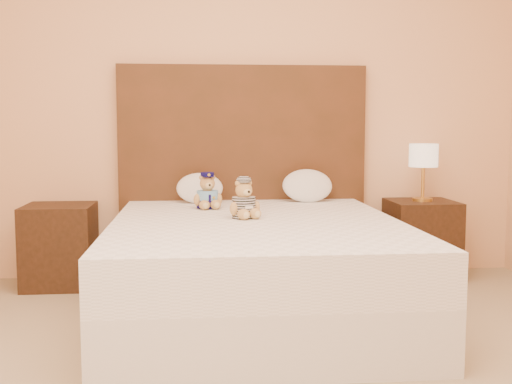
{
  "coord_description": "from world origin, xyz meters",
  "views": [
    {
      "loc": [
        -0.33,
        -2.34,
        1.08
      ],
      "look_at": [
        0.02,
        1.45,
        0.68
      ],
      "focal_mm": 45.0,
      "sensor_mm": 36.0,
      "label": 1
    }
  ],
  "objects_px": {
    "pillow_right": "(307,184)",
    "teddy_police": "(207,191)",
    "nightstand_right": "(421,239)",
    "lamp": "(423,158)",
    "pillow_left": "(200,187)",
    "teddy_prisoner": "(244,199)",
    "bed": "(256,268)",
    "nightstand_left": "(60,246)"
  },
  "relations": [
    {
      "from": "nightstand_left",
      "to": "nightstand_right",
      "type": "bearing_deg",
      "value": 0.0
    },
    {
      "from": "nightstand_right",
      "to": "lamp",
      "type": "distance_m",
      "value": 0.57
    },
    {
      "from": "nightstand_left",
      "to": "nightstand_right",
      "type": "distance_m",
      "value": 2.5
    },
    {
      "from": "teddy_police",
      "to": "teddy_prisoner",
      "type": "distance_m",
      "value": 0.49
    },
    {
      "from": "bed",
      "to": "teddy_police",
      "type": "xyz_separation_m",
      "value": [
        -0.26,
        0.53,
        0.39
      ]
    },
    {
      "from": "nightstand_right",
      "to": "pillow_right",
      "type": "relative_size",
      "value": 1.58
    },
    {
      "from": "nightstand_left",
      "to": "teddy_police",
      "type": "bearing_deg",
      "value": -15.36
    },
    {
      "from": "teddy_prisoner",
      "to": "bed",
      "type": "bearing_deg",
      "value": -77.58
    },
    {
      "from": "bed",
      "to": "teddy_police",
      "type": "bearing_deg",
      "value": 116.4
    },
    {
      "from": "nightstand_right",
      "to": "pillow_left",
      "type": "xyz_separation_m",
      "value": [
        -1.56,
        0.03,
        0.39
      ]
    },
    {
      "from": "bed",
      "to": "lamp",
      "type": "height_order",
      "value": "lamp"
    },
    {
      "from": "bed",
      "to": "teddy_prisoner",
      "type": "relative_size",
      "value": 8.93
    },
    {
      "from": "nightstand_left",
      "to": "lamp",
      "type": "height_order",
      "value": "lamp"
    },
    {
      "from": "nightstand_left",
      "to": "pillow_left",
      "type": "relative_size",
      "value": 1.74
    },
    {
      "from": "teddy_police",
      "to": "pillow_right",
      "type": "xyz_separation_m",
      "value": [
        0.7,
        0.3,
        0.01
      ]
    },
    {
      "from": "bed",
      "to": "lamp",
      "type": "relative_size",
      "value": 5.0
    },
    {
      "from": "pillow_left",
      "to": "pillow_right",
      "type": "bearing_deg",
      "value": 0.0
    },
    {
      "from": "teddy_prisoner",
      "to": "pillow_left",
      "type": "height_order",
      "value": "same"
    },
    {
      "from": "teddy_police",
      "to": "bed",
      "type": "bearing_deg",
      "value": -76.77
    },
    {
      "from": "teddy_prisoner",
      "to": "pillow_left",
      "type": "distance_m",
      "value": 0.79
    },
    {
      "from": "nightstand_left",
      "to": "nightstand_right",
      "type": "height_order",
      "value": "same"
    },
    {
      "from": "teddy_prisoner",
      "to": "pillow_right",
      "type": "height_order",
      "value": "pillow_right"
    },
    {
      "from": "teddy_prisoner",
      "to": "pillow_left",
      "type": "relative_size",
      "value": 0.71
    },
    {
      "from": "bed",
      "to": "nightstand_right",
      "type": "bearing_deg",
      "value": 32.62
    },
    {
      "from": "lamp",
      "to": "teddy_police",
      "type": "xyz_separation_m",
      "value": [
        -1.51,
        -0.27,
        -0.18
      ]
    },
    {
      "from": "nightstand_left",
      "to": "teddy_prisoner",
      "type": "xyz_separation_m",
      "value": [
        1.19,
        -0.72,
        0.39
      ]
    },
    {
      "from": "lamp",
      "to": "pillow_left",
      "type": "height_order",
      "value": "lamp"
    },
    {
      "from": "bed",
      "to": "nightstand_right",
      "type": "relative_size",
      "value": 3.64
    },
    {
      "from": "bed",
      "to": "pillow_right",
      "type": "xyz_separation_m",
      "value": [
        0.44,
        0.83,
        0.4
      ]
    },
    {
      "from": "lamp",
      "to": "teddy_prisoner",
      "type": "distance_m",
      "value": 1.51
    },
    {
      "from": "bed",
      "to": "pillow_left",
      "type": "height_order",
      "value": "pillow_left"
    },
    {
      "from": "nightstand_left",
      "to": "teddy_police",
      "type": "distance_m",
      "value": 1.1
    },
    {
      "from": "nightstand_left",
      "to": "pillow_right",
      "type": "bearing_deg",
      "value": 1.02
    },
    {
      "from": "teddy_prisoner",
      "to": "pillow_right",
      "type": "relative_size",
      "value": 0.64
    },
    {
      "from": "pillow_right",
      "to": "teddy_police",
      "type": "bearing_deg",
      "value": -156.64
    },
    {
      "from": "nightstand_left",
      "to": "teddy_prisoner",
      "type": "relative_size",
      "value": 2.45
    },
    {
      "from": "bed",
      "to": "pillow_left",
      "type": "relative_size",
      "value": 6.32
    },
    {
      "from": "nightstand_right",
      "to": "lamp",
      "type": "relative_size",
      "value": 1.38
    },
    {
      "from": "bed",
      "to": "pillow_left",
      "type": "bearing_deg",
      "value": 110.48
    },
    {
      "from": "bed",
      "to": "nightstand_right",
      "type": "distance_m",
      "value": 1.48
    },
    {
      "from": "pillow_left",
      "to": "bed",
      "type": "bearing_deg",
      "value": -69.52
    },
    {
      "from": "pillow_right",
      "to": "nightstand_right",
      "type": "bearing_deg",
      "value": -2.11
    }
  ]
}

